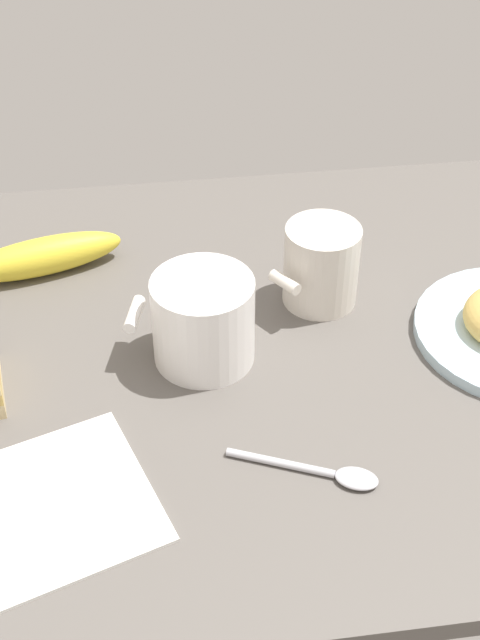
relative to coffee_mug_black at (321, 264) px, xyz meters
The scene contains 6 objects.
tabletop 12.12cm from the coffee_mug_black, 146.66° to the right, with size 90.00×64.00×2.00cm, color #5B5651.
coffee_mug_black is the anchor object (origin of this frame).
coffee_mug_milky 14.63cm from the coffee_mug_black, 150.37° to the right, with size 12.23×9.59×8.75cm.
banana 29.76cm from the coffee_mug_black, 163.04° to the left, with size 17.73×8.31×4.07cm.
spoon 24.12cm from the coffee_mug_black, 100.37° to the right, with size 12.41×6.53×0.80cm.
paper_napkin 35.65cm from the coffee_mug_black, 138.27° to the right, with size 15.18×15.18×0.30cm, color white.
Camera 1 is at (-8.66, -63.33, 57.30)cm, focal length 48.69 mm.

